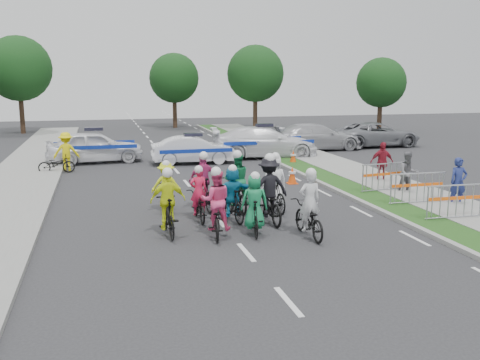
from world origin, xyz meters
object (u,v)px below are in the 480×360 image
object	(u,v)px
rider_10	(166,192)
parked_bike	(56,164)
civilian_sedan	(316,137)
marshal_hiviz	(66,152)
rider_5	(232,197)
rider_2	(216,211)
civilian_suv	(376,134)
cone_1	(293,157)
rider_6	(199,202)
rider_3	(168,209)
spectator_1	(408,173)
rider_0	(309,214)
rider_7	(274,189)
spectator_0	(458,182)
barrier_1	(417,190)
rider_8	(237,188)
police_car_2	(264,142)
tree_3	(19,69)
police_car_1	(193,150)
cone_0	(292,175)
tree_4	(174,78)
rider_1	(254,210)
rider_9	(204,188)
tree_1	(255,74)
tree_2	(381,83)
rider_4	(269,196)
police_car_0	(95,147)
barrier_0	(457,203)
spectator_2	(382,162)
barrier_2	(384,178)

from	to	relation	value
rider_10	parked_bike	size ratio (longest dim) A/B	1.10
civilian_sedan	marshal_hiviz	world-z (taller)	marshal_hiviz
rider_5	rider_10	bearing A→B (deg)	-52.65
rider_2	parked_bike	xyz separation A→B (m)	(-4.81, 11.30, -0.29)
civilian_suv	cone_1	xyz separation A→B (m)	(-7.40, -5.23, -0.41)
rider_6	civilian_sedan	xyz separation A→B (m)	(9.59, 13.99, 0.22)
rider_3	marshal_hiviz	distance (m)	11.92
spectator_1	rider_10	bearing A→B (deg)	-167.66
rider_0	parked_bike	xyz separation A→B (m)	(-7.17, 12.00, -0.21)
rider_3	rider_7	distance (m)	3.99
spectator_0	barrier_1	world-z (taller)	spectator_0
rider_2	civilian_suv	distance (m)	21.28
rider_8	barrier_1	size ratio (longest dim) A/B	0.98
police_car_2	tree_3	xyz separation A→B (m)	(-14.15, 16.91, 4.07)
rider_5	police_car_1	xyz separation A→B (m)	(0.77, 11.12, -0.05)
marshal_hiviz	cone_0	size ratio (longest dim) A/B	2.51
police_car_2	tree_4	distance (m)	19.32
police_car_1	rider_5	bearing A→B (deg)	178.09
rider_1	cone_0	world-z (taller)	rider_1
rider_1	cone_1	size ratio (longest dim) A/B	2.47
rider_3	rider_9	world-z (taller)	rider_9
rider_9	tree_4	distance (m)	29.92
rider_7	tree_1	size ratio (longest dim) A/B	0.28
civilian_sedan	tree_2	bearing A→B (deg)	-46.29
rider_3	tree_2	bearing A→B (deg)	-131.39
civilian_sedan	rider_4	bearing A→B (deg)	151.93
police_car_0	tree_2	bearing A→B (deg)	-70.65
rider_4	parked_bike	bearing A→B (deg)	-59.55
rider_8	tree_2	size ratio (longest dim) A/B	0.34
rider_3	tree_3	distance (m)	31.25
rider_0	rider_2	world-z (taller)	rider_2
rider_4	rider_2	bearing A→B (deg)	26.86
rider_6	rider_7	size ratio (longest dim) A/B	0.88
police_car_2	rider_6	bearing A→B (deg)	161.62
police_car_1	barrier_1	distance (m)	12.18
barrier_0	rider_5	bearing A→B (deg)	164.70
tree_1	spectator_1	bearing A→B (deg)	-93.63
rider_10	rider_4	bearing A→B (deg)	155.55
rider_1	rider_2	size ratio (longest dim) A/B	0.89
spectator_2	rider_5	bearing A→B (deg)	-142.39
rider_7	police_car_1	distance (m)	10.34
rider_7	barrier_2	size ratio (longest dim) A/B	0.95
cone_1	parked_bike	distance (m)	11.10
spectator_2	rider_2	bearing A→B (deg)	-137.83
rider_6	spectator_1	bearing A→B (deg)	-168.99
barrier_1	parked_bike	size ratio (longest dim) A/B	1.28
spectator_1	marshal_hiviz	xyz separation A→B (m)	(-12.22, 8.53, 0.10)
rider_5	police_car_0	xyz separation A→B (m)	(-3.95, 12.67, 0.08)
rider_0	rider_7	distance (m)	2.88
cone_0	civilian_suv	bearing A→B (deg)	47.28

